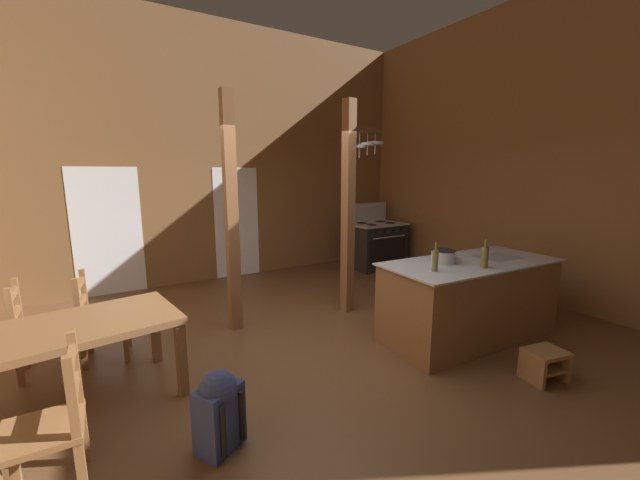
# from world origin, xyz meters

# --- Properties ---
(ground_plane) EXTENTS (8.54, 7.73, 0.10)m
(ground_plane) POSITION_xyz_m (0.00, 0.00, -0.05)
(ground_plane) COLOR brown
(wall_back) EXTENTS (8.54, 0.14, 4.56)m
(wall_back) POSITION_xyz_m (0.00, 3.54, 2.28)
(wall_back) COLOR brown
(wall_back) RESTS_ON ground_plane
(wall_right) EXTENTS (0.14, 7.73, 4.56)m
(wall_right) POSITION_xyz_m (3.94, 0.00, 2.28)
(wall_right) COLOR brown
(wall_right) RESTS_ON ground_plane
(glazed_door_back_left) EXTENTS (1.00, 0.01, 2.05)m
(glazed_door_back_left) POSITION_xyz_m (-1.74, 3.46, 1.02)
(glazed_door_back_left) COLOR white
(glazed_door_back_left) RESTS_ON ground_plane
(glazed_panel_back_right) EXTENTS (0.84, 0.01, 2.05)m
(glazed_panel_back_right) POSITION_xyz_m (0.39, 3.46, 1.02)
(glazed_panel_back_right) COLOR white
(glazed_panel_back_right) RESTS_ON ground_plane
(kitchen_island) EXTENTS (2.20, 1.06, 0.94)m
(kitchen_island) POSITION_xyz_m (1.86, -0.59, 0.47)
(kitchen_island) COLOR brown
(kitchen_island) RESTS_ON ground_plane
(stove_range) EXTENTS (1.16, 0.84, 1.32)m
(stove_range) POSITION_xyz_m (3.05, 2.59, 0.48)
(stove_range) COLOR black
(stove_range) RESTS_ON ground_plane
(support_post_with_pot_rack) EXTENTS (0.71, 0.27, 2.91)m
(support_post_with_pot_rack) POSITION_xyz_m (1.15, 0.87, 1.57)
(support_post_with_pot_rack) COLOR brown
(support_post_with_pot_rack) RESTS_ON ground_plane
(support_post_center) EXTENTS (0.14, 0.14, 2.91)m
(support_post_center) POSITION_xyz_m (-0.46, 1.10, 1.46)
(support_post_center) COLOR brown
(support_post_center) RESTS_ON ground_plane
(step_stool) EXTENTS (0.41, 0.35, 0.30)m
(step_stool) POSITION_xyz_m (1.67, -1.60, 0.18)
(step_stool) COLOR olive
(step_stool) RESTS_ON ground_plane
(dining_table) EXTENTS (1.81, 1.14, 0.74)m
(dining_table) POSITION_xyz_m (-2.17, 0.20, 0.65)
(dining_table) COLOR brown
(dining_table) RESTS_ON ground_plane
(ladderback_chair_near_window) EXTENTS (0.45, 0.45, 0.95)m
(ladderback_chair_near_window) POSITION_xyz_m (-2.47, 1.05, 0.45)
(ladderback_chair_near_window) COLOR olive
(ladderback_chair_near_window) RESTS_ON ground_plane
(ladderback_chair_by_post) EXTENTS (0.44, 0.44, 0.95)m
(ladderback_chair_by_post) POSITION_xyz_m (-2.20, -0.72, 0.45)
(ladderback_chair_by_post) COLOR olive
(ladderback_chair_by_post) RESTS_ON ground_plane
(ladderback_chair_at_table_end) EXTENTS (0.49, 0.49, 0.95)m
(ladderback_chair_at_table_end) POSITION_xyz_m (-1.94, 1.08, 0.45)
(ladderback_chair_at_table_end) COLOR olive
(ladderback_chair_at_table_end) RESTS_ON ground_plane
(backpack) EXTENTS (0.39, 0.38, 0.60)m
(backpack) POSITION_xyz_m (-1.24, -0.88, 0.31)
(backpack) COLOR navy
(backpack) RESTS_ON ground_plane
(stockpot_on_counter) EXTENTS (0.35, 0.28, 0.15)m
(stockpot_on_counter) POSITION_xyz_m (1.51, -0.46, 1.01)
(stockpot_on_counter) COLOR #A8AAB2
(stockpot_on_counter) RESTS_ON kitchen_island
(mixing_bowl_on_counter) EXTENTS (0.22, 0.22, 0.08)m
(mixing_bowl_on_counter) POSITION_xyz_m (1.72, -0.32, 0.97)
(mixing_bowl_on_counter) COLOR silver
(mixing_bowl_on_counter) RESTS_ON kitchen_island
(bottle_tall_on_counter) EXTENTS (0.06, 0.06, 0.31)m
(bottle_tall_on_counter) POSITION_xyz_m (1.14, -0.67, 1.06)
(bottle_tall_on_counter) COLOR brown
(bottle_tall_on_counter) RESTS_ON kitchen_island
(bottle_short_on_counter) EXTENTS (0.08, 0.08, 0.31)m
(bottle_short_on_counter) POSITION_xyz_m (1.72, -0.85, 1.06)
(bottle_short_on_counter) COLOR brown
(bottle_short_on_counter) RESTS_ON kitchen_island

